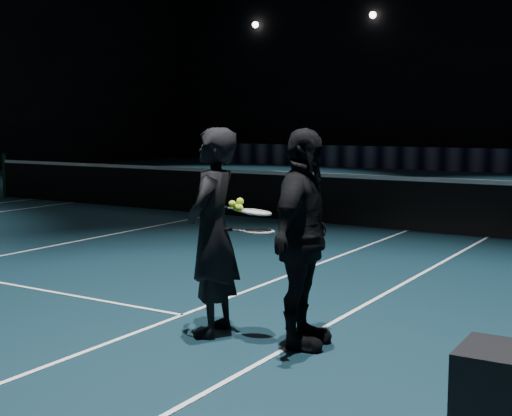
{
  "coord_description": "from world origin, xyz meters",
  "views": [
    {
      "loc": [
        8.32,
        -11.85,
        1.9
      ],
      "look_at": [
        5.14,
        -6.68,
        1.16
      ],
      "focal_mm": 50.0,
      "sensor_mm": 36.0,
      "label": 1
    }
  ],
  "objects": [
    {
      "name": "floor",
      "position": [
        0.0,
        0.0,
        0.0
      ],
      "size": [
        36.0,
        36.0,
        0.0
      ],
      "primitive_type": "plane",
      "color": "#0D252F",
      "rests_on": "ground"
    },
    {
      "name": "wall_back",
      "position": [
        0.0,
        18.0,
        5.0
      ],
      "size": [
        30.0,
        0.0,
        30.0
      ],
      "primitive_type": "plane",
      "rotation": [
        1.57,
        0.0,
        0.0
      ],
      "color": "black",
      "rests_on": "ground"
    },
    {
      "name": "court_lines",
      "position": [
        0.0,
        0.0,
        0.0
      ],
      "size": [
        10.98,
        23.78,
        0.01
      ],
      "primitive_type": null,
      "color": "white",
      "rests_on": "floor"
    },
    {
      "name": "net_post_left",
      "position": [
        -6.4,
        0.0,
        0.55
      ],
      "size": [
        0.1,
        0.1,
        1.1
      ],
      "primitive_type": "cylinder",
      "color": "black",
      "rests_on": "floor"
    },
    {
      "name": "net_mesh",
      "position": [
        0.0,
        0.0,
        0.45
      ],
      "size": [
        12.8,
        0.02,
        0.86
      ],
      "primitive_type": "cube",
      "color": "black",
      "rests_on": "floor"
    },
    {
      "name": "net_tape",
      "position": [
        0.0,
        0.0,
        0.92
      ],
      "size": [
        12.8,
        0.03,
        0.07
      ],
      "primitive_type": "cube",
      "color": "white",
      "rests_on": "net_mesh"
    },
    {
      "name": "sponsor_backdrop",
      "position": [
        0.0,
        15.5,
        0.45
      ],
      "size": [
        22.0,
        0.15,
        0.9
      ],
      "primitive_type": "cube",
      "color": "black",
      "rests_on": "floor"
    },
    {
      "name": "fixtures_far",
      "position": [
        0.0,
        17.8,
        6.5
      ],
      "size": [
        20.0,
        0.3,
        0.3
      ],
      "primitive_type": null,
      "color": "white",
      "rests_on": "wall_back"
    },
    {
      "name": "player_a",
      "position": [
        4.72,
        -6.73,
        0.93
      ],
      "size": [
        0.59,
        0.76,
        1.85
      ],
      "primitive_type": "imported",
      "rotation": [
        0.0,
        0.0,
        -1.33
      ],
      "color": "black",
      "rests_on": "floor"
    },
    {
      "name": "player_b",
      "position": [
        5.56,
        -6.63,
        0.93
      ],
      "size": [
        0.62,
        1.14,
        1.85
      ],
      "primitive_type": "imported",
      "rotation": [
        0.0,
        0.0,
        1.74
      ],
      "color": "black",
      "rests_on": "floor"
    },
    {
      "name": "racket_lower",
      "position": [
        5.16,
        -6.68,
        0.96
      ],
      "size": [
        0.7,
        0.31,
        0.03
      ],
      "primitive_type": null,
      "rotation": [
        0.0,
        0.0,
        0.13
      ],
      "color": "black",
      "rests_on": "player_a"
    },
    {
      "name": "racket_upper",
      "position": [
        5.11,
        -6.64,
        1.12
      ],
      "size": [
        0.71,
        0.35,
        0.1
      ],
      "primitive_type": null,
      "rotation": [
        0.0,
        0.1,
        0.2
      ],
      "color": "black",
      "rests_on": "player_b"
    },
    {
      "name": "tennis_balls",
      "position": [
        4.97,
        -6.7,
        1.17
      ],
      "size": [
        0.12,
        0.1,
        0.12
      ],
      "primitive_type": null,
      "color": "#A5D02C",
      "rests_on": "racket_upper"
    }
  ]
}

